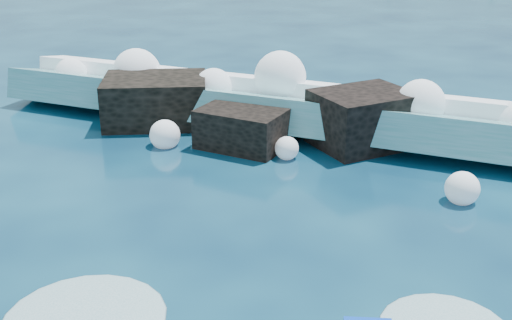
# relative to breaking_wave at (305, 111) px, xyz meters

# --- Properties ---
(ground) EXTENTS (200.00, 200.00, 0.00)m
(ground) POSITION_rel_breaking_wave_xyz_m (-0.69, -7.34, -0.53)
(ground) COLOR #071F38
(ground) RESTS_ON ground
(breaking_wave) EXTENTS (17.55, 2.75, 1.51)m
(breaking_wave) POSITION_rel_breaking_wave_xyz_m (0.00, 0.00, 0.00)
(breaking_wave) COLOR teal
(breaking_wave) RESTS_ON ground
(rock_cluster) EXTENTS (8.83, 3.56, 1.60)m
(rock_cluster) POSITION_rel_breaking_wave_xyz_m (-1.37, -0.99, -0.02)
(rock_cluster) COLOR black
(rock_cluster) RESTS_ON ground
(wave_spray) EXTENTS (15.10, 4.59, 2.06)m
(wave_spray) POSITION_rel_breaking_wave_xyz_m (0.10, -0.11, 0.43)
(wave_spray) COLOR white
(wave_spray) RESTS_ON ground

